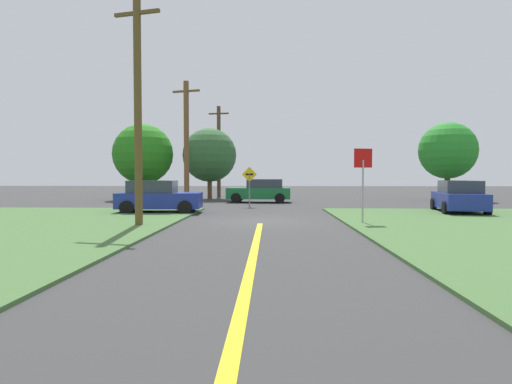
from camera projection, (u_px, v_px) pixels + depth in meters
ground_plane at (261, 221)px, 17.70m from camera, size 120.00×120.00×0.00m
lane_stripe_center at (253, 258)px, 9.71m from camera, size 0.20×14.00×0.01m
stop_sign at (363, 172)px, 16.41m from camera, size 0.71×0.19×2.89m
car_on_crossroad at (459, 197)px, 21.24m from camera, size 2.60×4.37×1.62m
car_approaching_junction at (260, 191)px, 30.13m from camera, size 4.49×2.29×1.62m
parked_car_near_building at (158, 197)px, 21.35m from camera, size 4.13×2.15×1.62m
utility_pole_near at (138, 108)px, 15.57m from camera, size 1.77×0.56×8.35m
utility_pole_mid at (186, 142)px, 26.80m from camera, size 1.77×0.59×7.71m
utility_pole_far at (219, 151)px, 37.98m from camera, size 1.80×0.41×7.95m
direction_sign at (249, 182)px, 25.75m from camera, size 0.89×0.20×2.39m
oak_tree_left at (448, 151)px, 32.41m from camera, size 4.24×4.24×5.87m
pine_tree_center at (210, 155)px, 34.05m from camera, size 4.23×4.23×5.60m
oak_tree_right at (143, 154)px, 33.54m from camera, size 4.64×4.64×5.88m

